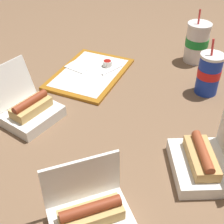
{
  "coord_description": "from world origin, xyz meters",
  "views": [
    {
      "loc": [
        0.75,
        0.4,
        0.68
      ],
      "look_at": [
        0.04,
        -0.0,
        0.05
      ],
      "focal_mm": 50.0,
      "sensor_mm": 36.0,
      "label": 1
    }
  ],
  "objects": [
    {
      "name": "ketchup_cup",
      "position": [
        -0.28,
        -0.21,
        0.03
      ],
      "size": [
        0.04,
        0.04,
        0.02
      ],
      "color": "white",
      "rests_on": "food_tray"
    },
    {
      "name": "food_tray",
      "position": [
        -0.2,
        -0.24,
        0.01
      ],
      "size": [
        0.39,
        0.29,
        0.01
      ],
      "color": "#A56619",
      "rests_on": "ground_plane"
    },
    {
      "name": "clamshell_hotdog_right",
      "position": [
        0.4,
        0.14,
        0.04
      ],
      "size": [
        0.23,
        0.23,
        0.16
      ],
      "color": "white",
      "rests_on": "ground_plane"
    },
    {
      "name": "napkin_stack",
      "position": [
        -0.23,
        -0.31,
        0.02
      ],
      "size": [
        0.11,
        0.11,
        0.0
      ],
      "primitive_type": "cube",
      "rotation": [
        0.0,
        0.0,
        -0.1
      ],
      "color": "white",
      "rests_on": "food_tray"
    },
    {
      "name": "clamshell_hotdog_back",
      "position": [
        0.15,
        -0.26,
        0.04
      ],
      "size": [
        0.2,
        0.22,
        0.18
      ],
      "color": "white",
      "rests_on": "ground_plane"
    },
    {
      "name": "soda_cup_front",
      "position": [
        -0.31,
        0.22,
        0.08
      ],
      "size": [
        0.09,
        0.09,
        0.22
      ],
      "color": "#1938B7",
      "rests_on": "ground_plane"
    },
    {
      "name": "soda_cup_corner",
      "position": [
        -0.54,
        0.1,
        0.09
      ],
      "size": [
        0.1,
        0.1,
        0.24
      ],
      "color": "white",
      "rests_on": "ground_plane"
    },
    {
      "name": "plastic_fork",
      "position": [
        -0.26,
        -0.17,
        0.02
      ],
      "size": [
        0.11,
        0.04,
        0.0
      ],
      "primitive_type": "cube",
      "rotation": [
        0.0,
        0.0,
        -0.3
      ],
      "color": "white",
      "rests_on": "food_tray"
    },
    {
      "name": "clamshell_hotdog_front",
      "position": [
        0.1,
        0.32,
        0.04
      ],
      "size": [
        0.25,
        0.24,
        0.19
      ],
      "color": "white",
      "rests_on": "ground_plane"
    },
    {
      "name": "ground_plane",
      "position": [
        0.0,
        0.0,
        0.0
      ],
      "size": [
        3.2,
        3.2,
        0.0
      ],
      "primitive_type": "plane",
      "color": "brown"
    }
  ]
}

